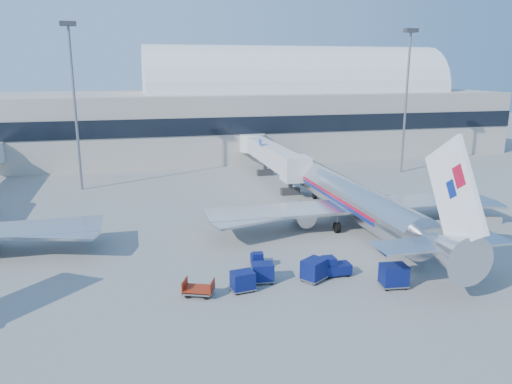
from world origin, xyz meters
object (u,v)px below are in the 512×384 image
object	(u,v)px
barrier_near	(436,225)
barrier_mid	(463,223)
cart_train_c	(243,281)
tug_left	(257,260)
barrier_far	(489,221)
airliner_main	(357,201)
cart_solo_near	(394,275)
cart_train_a	(314,269)
cart_train_b	(263,272)
jetbridge_near	(269,153)
mast_west	(73,82)
cart_solo_far	(452,251)
cart_open_red	(199,290)
tug_lead	(334,267)
tug_right	(427,241)
mast_east	(407,80)

from	to	relation	value
barrier_near	barrier_mid	xyz separation A→B (m)	(3.30, 0.00, 0.00)
cart_train_c	tug_left	bearing A→B (deg)	54.54
barrier_near	barrier_far	size ratio (longest dim) A/B	1.00
airliner_main	barrier_mid	xyz separation A→B (m)	(11.30, -2.51, -2.48)
cart_train_c	cart_solo_near	world-z (taller)	cart_solo_near
cart_solo_near	tug_left	bearing A→B (deg)	150.43
barrier_far	cart_train_a	xyz separation A→B (m)	(-23.78, -9.29, 0.49)
cart_train_b	jetbridge_near	bearing A→B (deg)	80.24
jetbridge_near	barrier_mid	size ratio (longest dim) A/B	9.17
mast_west	cart_solo_near	xyz separation A→B (m)	(26.39, -39.98, -13.82)
barrier_mid	cart_solo_far	xyz separation A→B (m)	(-7.22, -8.41, 0.54)
barrier_mid	cart_open_red	distance (m)	31.41
cart_solo_far	tug_left	bearing A→B (deg)	-178.66
cart_train_c	cart_open_red	xyz separation A→B (m)	(-3.37, 0.03, -0.41)
mast_west	cart_train_a	world-z (taller)	mast_west
barrier_near	cart_solo_far	xyz separation A→B (m)	(-3.92, -8.41, 0.54)
tug_lead	tug_right	world-z (taller)	tug_lead
mast_east	tug_right	world-z (taller)	mast_east
barrier_far	tug_left	xyz separation A→B (m)	(-27.51, -5.37, 0.18)
tug_lead	tug_left	distance (m)	6.59
airliner_main	tug_left	bearing A→B (deg)	-148.61
barrier_near	airliner_main	bearing A→B (deg)	162.61
mast_east	tug_left	size ratio (longest dim) A/B	10.02
tug_left	cart_open_red	size ratio (longest dim) A/B	0.85
barrier_far	tug_lead	world-z (taller)	tug_lead
mast_west	cart_train_c	size ratio (longest dim) A/B	11.53
cart_train_c	barrier_far	bearing A→B (deg)	9.79
airliner_main	tug_lead	bearing A→B (deg)	-122.79
mast_east	cart_solo_far	xyz separation A→B (m)	(-15.92, -36.41, -13.80)
airliner_main	jetbridge_near	size ratio (longest dim) A/B	1.35
tug_right	cart_train_c	bearing A→B (deg)	-148.41
mast_west	tug_left	world-z (taller)	mast_west
airliner_main	cart_open_red	size ratio (longest dim) A/B	14.03
barrier_mid	barrier_far	xyz separation A→B (m)	(3.30, 0.00, 0.00)
airliner_main	cart_train_a	distance (m)	15.08
mast_west	barrier_far	distance (m)	54.58
tug_right	tug_left	size ratio (longest dim) A/B	1.21
airliner_main	mast_east	xyz separation A→B (m)	(20.00, 25.49, 11.87)
cart_train_a	tug_lead	bearing A→B (deg)	-19.55
cart_train_a	cart_train_c	distance (m)	6.02
airliner_main	cart_train_c	world-z (taller)	airliner_main
airliner_main	barrier_near	bearing A→B (deg)	-17.39
mast_west	barrier_far	world-z (taller)	mast_west
mast_east	cart_train_a	size ratio (longest dim) A/B	8.97
tug_right	barrier_near	bearing A→B (deg)	67.17
cart_train_c	cart_solo_far	world-z (taller)	cart_solo_far
airliner_main	tug_lead	xyz separation A→B (m)	(-7.27, -11.29, -2.17)
barrier_far	tug_lead	size ratio (longest dim) A/B	1.17
jetbridge_near	cart_train_c	xyz separation A→B (m)	(-12.77, -38.62, -3.09)
jetbridge_near	cart_open_red	distance (m)	41.98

